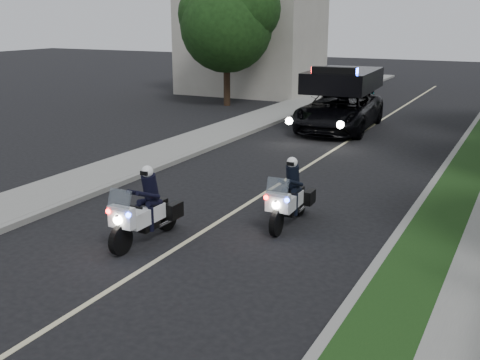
{
  "coord_description": "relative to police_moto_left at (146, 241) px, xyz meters",
  "views": [
    {
      "loc": [
        6.51,
        -8.13,
        4.81
      ],
      "look_at": [
        0.38,
        3.95,
        1.0
      ],
      "focal_mm": 44.03,
      "sensor_mm": 36.0,
      "label": 1
    }
  ],
  "objects": [
    {
      "name": "curb_right",
      "position": [
        4.92,
        8.26,
        0.07
      ],
      "size": [
        0.2,
        60.0,
        0.15
      ],
      "primitive_type": "cube",
      "color": "gray",
      "rests_on": "ground"
    },
    {
      "name": "cyclist",
      "position": [
        -1.44,
        24.08,
        0.0
      ],
      "size": [
        0.6,
        0.41,
        1.61
      ],
      "primitive_type": "imported",
      "rotation": [
        0.0,
        0.0,
        3.19
      ],
      "color": "black",
      "rests_on": "ground"
    },
    {
      "name": "police_suv",
      "position": [
        -0.26,
        14.59,
        0.0
      ],
      "size": [
        3.2,
        6.28,
        2.97
      ],
      "primitive_type": "imported",
      "rotation": [
        0.0,
        0.0,
        0.06
      ],
      "color": "black",
      "rests_on": "ground"
    },
    {
      "name": "police_moto_left",
      "position": [
        0.0,
        0.0,
        0.0
      ],
      "size": [
        0.75,
        2.01,
        1.7
      ],
      "primitive_type": null,
      "rotation": [
        0.0,
        0.0,
        -0.02
      ],
      "color": "white",
      "rests_on": "ground"
    },
    {
      "name": "tree_left_far",
      "position": [
        -9.07,
        28.45,
        0.0
      ],
      "size": [
        6.69,
        6.69,
        8.72
      ],
      "primitive_type": null,
      "rotation": [
        0.0,
        0.0,
        0.35
      ],
      "color": "black",
      "rests_on": "ground"
    },
    {
      "name": "sidewalk_left",
      "position": [
        -4.38,
        8.26,
        0.08
      ],
      "size": [
        2.0,
        60.0,
        0.16
      ],
      "primitive_type": "cube",
      "color": "gray",
      "rests_on": "ground"
    },
    {
      "name": "ground",
      "position": [
        0.82,
        -1.74,
        0.0
      ],
      "size": [
        120.0,
        120.0,
        0.0
      ],
      "primitive_type": "plane",
      "color": "black",
      "rests_on": "ground"
    },
    {
      "name": "building_far",
      "position": [
        -9.18,
        24.26,
        3.5
      ],
      "size": [
        8.0,
        6.0,
        7.0
      ],
      "primitive_type": "cube",
      "color": "#A8A396",
      "rests_on": "ground"
    },
    {
      "name": "curb_left",
      "position": [
        -3.28,
        8.26,
        0.07
      ],
      "size": [
        0.2,
        60.0,
        0.15
      ],
      "primitive_type": "cube",
      "color": "gray",
      "rests_on": "ground"
    },
    {
      "name": "tree_left_near",
      "position": [
        -7.94,
        18.61,
        0.0
      ],
      "size": [
        5.91,
        5.91,
        8.25
      ],
      "primitive_type": null,
      "rotation": [
        0.0,
        0.0,
        0.22
      ],
      "color": "#1B4015",
      "rests_on": "ground"
    },
    {
      "name": "police_moto_right",
      "position": [
        2.39,
        2.42,
        0.0
      ],
      "size": [
        0.74,
        1.94,
        1.63
      ],
      "primitive_type": null,
      "rotation": [
        0.0,
        0.0,
        0.04
      ],
      "color": "silver",
      "rests_on": "ground"
    },
    {
      "name": "bicycle",
      "position": [
        -1.44,
        24.08,
        0.0
      ],
      "size": [
        0.65,
        1.73,
        0.9
      ],
      "primitive_type": "imported",
      "rotation": [
        0.0,
        0.0,
        -0.03
      ],
      "color": "black",
      "rests_on": "ground"
    },
    {
      "name": "grass_verge",
      "position": [
        5.62,
        8.26,
        0.08
      ],
      "size": [
        1.2,
        60.0,
        0.16
      ],
      "primitive_type": "cube",
      "color": "#193814",
      "rests_on": "ground"
    },
    {
      "name": "lane_marking",
      "position": [
        0.82,
        8.26,
        0.0
      ],
      "size": [
        0.12,
        50.0,
        0.01
      ],
      "primitive_type": "cube",
      "color": "#BFB78C",
      "rests_on": "ground"
    }
  ]
}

